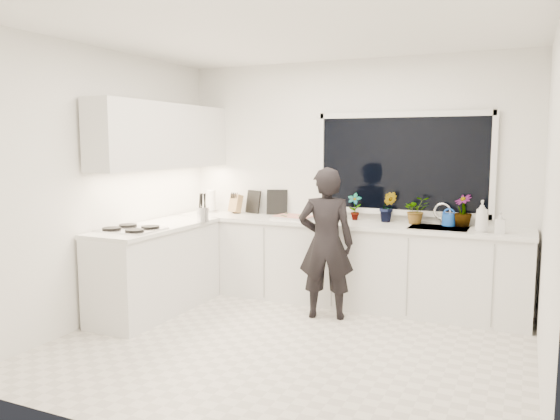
% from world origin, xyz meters
% --- Properties ---
extents(floor, '(4.00, 3.50, 0.02)m').
position_xyz_m(floor, '(0.00, 0.00, -0.01)').
color(floor, beige).
rests_on(floor, ground).
extents(wall_back, '(4.00, 0.02, 2.70)m').
position_xyz_m(wall_back, '(0.00, 1.76, 1.35)').
color(wall_back, white).
rests_on(wall_back, ground).
extents(wall_left, '(0.02, 3.50, 2.70)m').
position_xyz_m(wall_left, '(-2.01, 0.00, 1.35)').
color(wall_left, white).
rests_on(wall_left, ground).
extents(wall_right, '(0.02, 3.50, 2.70)m').
position_xyz_m(wall_right, '(2.01, 0.00, 1.35)').
color(wall_right, white).
rests_on(wall_right, ground).
extents(ceiling, '(4.00, 3.50, 0.02)m').
position_xyz_m(ceiling, '(0.00, 0.00, 2.71)').
color(ceiling, white).
rests_on(ceiling, wall_back).
extents(window, '(1.80, 0.02, 1.00)m').
position_xyz_m(window, '(0.60, 1.73, 1.55)').
color(window, black).
rests_on(window, wall_back).
extents(base_cabinets_back, '(3.92, 0.58, 0.88)m').
position_xyz_m(base_cabinets_back, '(0.00, 1.45, 0.44)').
color(base_cabinets_back, white).
rests_on(base_cabinets_back, floor).
extents(base_cabinets_left, '(0.58, 1.60, 0.88)m').
position_xyz_m(base_cabinets_left, '(-1.67, 0.35, 0.44)').
color(base_cabinets_left, white).
rests_on(base_cabinets_left, floor).
extents(countertop_back, '(3.94, 0.62, 0.04)m').
position_xyz_m(countertop_back, '(0.00, 1.44, 0.90)').
color(countertop_back, silver).
rests_on(countertop_back, base_cabinets_back).
extents(countertop_left, '(0.62, 1.60, 0.04)m').
position_xyz_m(countertop_left, '(-1.67, 0.35, 0.90)').
color(countertop_left, silver).
rests_on(countertop_left, base_cabinets_left).
extents(upper_cabinets, '(0.34, 2.10, 0.70)m').
position_xyz_m(upper_cabinets, '(-1.79, 0.70, 1.85)').
color(upper_cabinets, white).
rests_on(upper_cabinets, wall_left).
extents(sink, '(0.58, 0.42, 0.14)m').
position_xyz_m(sink, '(1.05, 1.45, 0.87)').
color(sink, silver).
rests_on(sink, countertop_back).
extents(faucet, '(0.03, 0.03, 0.22)m').
position_xyz_m(faucet, '(1.05, 1.65, 1.03)').
color(faucet, silver).
rests_on(faucet, countertop_back).
extents(stovetop, '(0.56, 0.48, 0.03)m').
position_xyz_m(stovetop, '(-1.69, -0.00, 0.94)').
color(stovetop, black).
rests_on(stovetop, countertop_left).
extents(person, '(0.64, 0.50, 1.54)m').
position_xyz_m(person, '(0.03, 0.90, 0.77)').
color(person, black).
rests_on(person, floor).
extents(pizza_tray, '(0.51, 0.41, 0.03)m').
position_xyz_m(pizza_tray, '(-0.54, 1.42, 0.94)').
color(pizza_tray, '#B2B2B7').
rests_on(pizza_tray, countertop_back).
extents(pizza, '(0.46, 0.36, 0.01)m').
position_xyz_m(pizza, '(-0.54, 1.42, 0.95)').
color(pizza, red).
rests_on(pizza, pizza_tray).
extents(watering_can, '(0.17, 0.17, 0.13)m').
position_xyz_m(watering_can, '(1.12, 1.61, 0.98)').
color(watering_can, '#1349B8').
rests_on(watering_can, countertop_back).
extents(paper_towel_roll, '(0.12, 0.12, 0.26)m').
position_xyz_m(paper_towel_roll, '(-1.72, 1.55, 1.05)').
color(paper_towel_roll, silver).
rests_on(paper_towel_roll, countertop_back).
extents(knife_block, '(0.15, 0.13, 0.22)m').
position_xyz_m(knife_block, '(-1.40, 1.59, 1.03)').
color(knife_block, '#A1814B').
rests_on(knife_block, countertop_back).
extents(utensil_crock, '(0.16, 0.16, 0.16)m').
position_xyz_m(utensil_crock, '(-1.37, 0.80, 1.00)').
color(utensil_crock, silver).
rests_on(utensil_crock, countertop_left).
extents(picture_frame_large, '(0.21, 0.09, 0.28)m').
position_xyz_m(picture_frame_large, '(-1.20, 1.69, 1.06)').
color(picture_frame_large, black).
rests_on(picture_frame_large, countertop_back).
extents(picture_frame_small, '(0.24, 0.10, 0.30)m').
position_xyz_m(picture_frame_small, '(-0.88, 1.69, 1.07)').
color(picture_frame_small, black).
rests_on(picture_frame_small, countertop_back).
extents(herb_plants, '(1.36, 0.32, 0.33)m').
position_xyz_m(herb_plants, '(0.77, 1.61, 1.08)').
color(herb_plants, '#26662D').
rests_on(herb_plants, countertop_back).
extents(soap_bottles, '(0.28, 0.13, 0.31)m').
position_xyz_m(soap_bottles, '(1.51, 1.30, 1.06)').
color(soap_bottles, '#D8BF66').
rests_on(soap_bottles, countertop_back).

